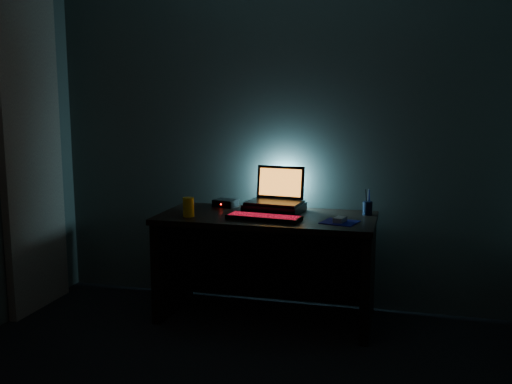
# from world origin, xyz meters

# --- Properties ---
(room) EXTENTS (3.50, 4.00, 2.50)m
(room) POSITION_xyz_m (0.00, 0.00, 1.25)
(room) COLOR black
(room) RESTS_ON ground
(desk) EXTENTS (1.50, 0.70, 0.75)m
(desk) POSITION_xyz_m (0.00, 1.67, 0.49)
(desk) COLOR black
(desk) RESTS_ON ground
(curtain) EXTENTS (0.06, 0.65, 2.30)m
(curtain) POSITION_xyz_m (-1.71, 1.42, 1.15)
(curtain) COLOR #BCB796
(curtain) RESTS_ON ground
(riser) EXTENTS (0.43, 0.34, 0.06)m
(riser) POSITION_xyz_m (0.03, 1.75, 0.78)
(riser) COLOR black
(riser) RESTS_ON desk
(laptop) EXTENTS (0.41, 0.32, 0.26)m
(laptop) POSITION_xyz_m (0.03, 1.80, 0.87)
(laptop) COLOR black
(laptop) RESTS_ON riser
(keyboard) EXTENTS (0.52, 0.22, 0.03)m
(keyboard) POSITION_xyz_m (0.02, 1.47, 0.77)
(keyboard) COLOR black
(keyboard) RESTS_ON desk
(mousepad) EXTENTS (0.26, 0.25, 0.00)m
(mousepad) POSITION_xyz_m (0.52, 1.51, 0.75)
(mousepad) COLOR navy
(mousepad) RESTS_ON desk
(mouse) EXTENTS (0.08, 0.11, 0.03)m
(mouse) POSITION_xyz_m (0.52, 1.51, 0.77)
(mouse) COLOR gray
(mouse) RESTS_ON mousepad
(pen_cup) EXTENTS (0.07, 0.07, 0.10)m
(pen_cup) POSITION_xyz_m (0.68, 1.81, 0.80)
(pen_cup) COLOR black
(pen_cup) RESTS_ON desk
(juice_glass) EXTENTS (0.08, 0.08, 0.13)m
(juice_glass) POSITION_xyz_m (-0.51, 1.44, 0.82)
(juice_glass) COLOR #FAB70D
(juice_glass) RESTS_ON desk
(router) EXTENTS (0.19, 0.16, 0.05)m
(router) POSITION_xyz_m (-0.38, 1.87, 0.78)
(router) COLOR black
(router) RESTS_ON desk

